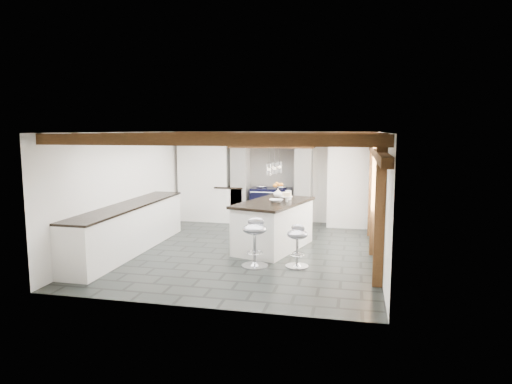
% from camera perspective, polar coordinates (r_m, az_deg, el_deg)
% --- Properties ---
extents(ground, '(6.00, 6.00, 0.00)m').
position_cam_1_polar(ground, '(9.05, -1.17, -7.24)').
color(ground, black).
rests_on(ground, ground).
extents(room_shell, '(6.00, 6.03, 6.00)m').
position_cam_1_polar(room_shell, '(10.34, -2.63, 0.67)').
color(room_shell, white).
rests_on(room_shell, ground).
extents(range_cooker, '(1.00, 0.63, 0.99)m').
position_cam_1_polar(range_cooker, '(11.51, 1.94, -1.61)').
color(range_cooker, black).
rests_on(range_cooker, ground).
extents(kitchen_island, '(1.49, 2.12, 1.27)m').
position_cam_1_polar(kitchen_island, '(9.05, 2.23, -4.07)').
color(kitchen_island, white).
rests_on(kitchen_island, ground).
extents(bar_stool_near, '(0.46, 0.46, 0.74)m').
position_cam_1_polar(bar_stool_near, '(7.87, 5.20, -6.12)').
color(bar_stool_near, silver).
rests_on(bar_stool_near, ground).
extents(bar_stool_far, '(0.49, 0.49, 0.85)m').
position_cam_1_polar(bar_stool_far, '(7.84, -0.16, -5.62)').
color(bar_stool_far, silver).
rests_on(bar_stool_far, ground).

